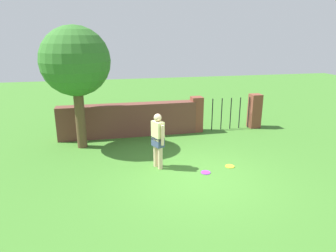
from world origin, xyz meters
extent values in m
plane|color=#3D7528|center=(0.00, 0.00, 0.00)|extent=(40.00, 40.00, 0.00)
cube|color=brown|center=(-1.50, 4.09, 0.62)|extent=(5.19, 0.50, 1.25)
cylinder|color=brown|center=(-3.19, 3.21, 1.15)|extent=(0.33, 0.33, 2.30)
sphere|color=#337028|center=(-3.19, 3.21, 2.92)|extent=(2.24, 2.24, 2.24)
cylinder|color=beige|center=(-0.99, 1.08, 0.42)|extent=(0.14, 0.14, 0.85)
cylinder|color=beige|center=(-0.90, 0.88, 0.42)|extent=(0.14, 0.14, 0.85)
cube|color=#3F4C72|center=(-0.95, 0.98, 0.80)|extent=(0.35, 0.42, 0.28)
cube|color=beige|center=(-0.95, 0.98, 1.12)|extent=(0.35, 0.42, 0.55)
sphere|color=beige|center=(-0.95, 0.98, 1.51)|extent=(0.22, 0.22, 0.22)
cylinder|color=beige|center=(-1.04, 1.18, 1.05)|extent=(0.09, 0.09, 0.58)
cylinder|color=beige|center=(-0.85, 0.77, 1.05)|extent=(0.09, 0.09, 0.58)
cube|color=brown|center=(1.20, 4.09, 0.70)|extent=(0.44, 0.44, 1.40)
cube|color=brown|center=(3.73, 4.09, 0.70)|extent=(0.44, 0.44, 1.40)
cylinder|color=black|center=(1.47, 4.09, 0.65)|extent=(0.04, 0.04, 1.30)
cylinder|color=black|center=(1.87, 4.09, 0.65)|extent=(0.04, 0.04, 1.30)
cylinder|color=black|center=(2.26, 4.09, 0.65)|extent=(0.04, 0.04, 1.30)
cylinder|color=black|center=(2.66, 4.09, 0.65)|extent=(0.04, 0.04, 1.30)
cylinder|color=black|center=(3.06, 4.09, 0.65)|extent=(0.04, 0.04, 1.30)
cylinder|color=black|center=(3.46, 4.09, 0.65)|extent=(0.04, 0.04, 1.30)
cylinder|color=yellow|center=(1.13, 0.57, 0.01)|extent=(0.27, 0.27, 0.02)
cylinder|color=purple|center=(0.29, 0.33, 0.01)|extent=(0.27, 0.27, 0.02)
camera|label=1|loc=(-2.40, -6.98, 3.70)|focal=32.15mm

